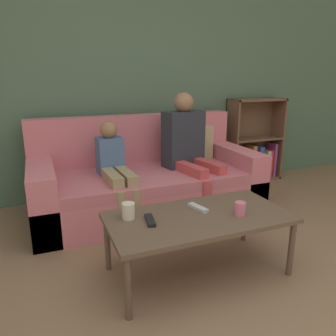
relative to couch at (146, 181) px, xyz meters
name	(u,v)px	position (x,y,z in m)	size (l,w,h in m)	color
wall_back	(125,77)	(-0.02, 0.59, 1.01)	(12.00, 0.06, 2.60)	#4C6B56
couch	(146,181)	(0.00, 0.00, 0.00)	(2.17, 1.00, 0.91)	#D1707F
bookshelf	(252,151)	(1.58, 0.43, 0.09)	(0.71, 0.28, 1.04)	brown
coffee_table	(199,221)	(-0.04, -1.21, 0.10)	(1.20, 0.61, 0.42)	brown
person_adult	(188,144)	(0.41, -0.10, 0.37)	(0.48, 0.73, 1.15)	#C6474C
person_child	(115,167)	(-0.35, -0.17, 0.23)	(0.25, 0.68, 0.91)	#9E8966
cup_near	(128,211)	(-0.48, -1.08, 0.19)	(0.08, 0.08, 0.10)	silver
cup_far	(240,209)	(0.21, -1.31, 0.18)	(0.07, 0.07, 0.09)	pink
tv_remote_0	(150,220)	(-0.37, -1.18, 0.14)	(0.08, 0.18, 0.02)	black
tv_remote_1	(198,208)	(0.00, -1.11, 0.14)	(0.09, 0.18, 0.02)	#B7B7BC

